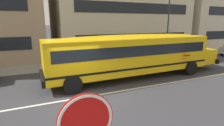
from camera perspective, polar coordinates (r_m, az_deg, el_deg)
ground_plane at (r=9.20m, az=-9.93°, el=-10.94°), size 400.00×400.00×0.00m
sidewalk_far at (r=15.95m, az=-16.12°, el=-0.88°), size 120.00×3.00×0.01m
lane_centreline at (r=9.19m, az=-9.93°, el=-10.93°), size 110.00×0.16×0.01m
school_bus at (r=12.03m, az=7.13°, el=3.45°), size 12.98×3.07×2.90m
street_lamp at (r=19.39m, az=17.71°, el=14.26°), size 0.44×0.44×6.80m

